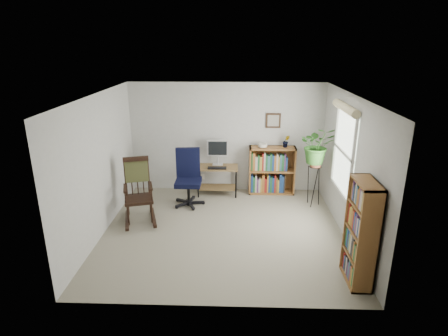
{
  "coord_description": "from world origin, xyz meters",
  "views": [
    {
      "loc": [
        0.22,
        -5.95,
        3.21
      ],
      "look_at": [
        0.0,
        0.4,
        1.05
      ],
      "focal_mm": 30.0,
      "sensor_mm": 36.0,
      "label": 1
    }
  ],
  "objects_px": {
    "desk": "(217,180)",
    "low_bookshelf": "(272,170)",
    "rocking_chair": "(138,191)",
    "tall_bookshelf": "(361,233)",
    "office_chair": "(188,178)"
  },
  "relations": [
    {
      "from": "desk",
      "to": "low_bookshelf",
      "type": "relative_size",
      "value": 0.84
    },
    {
      "from": "desk",
      "to": "rocking_chair",
      "type": "distance_m",
      "value": 1.96
    },
    {
      "from": "office_chair",
      "to": "tall_bookshelf",
      "type": "xyz_separation_m",
      "value": [
        2.67,
        -2.48,
        0.16
      ]
    },
    {
      "from": "desk",
      "to": "office_chair",
      "type": "relative_size",
      "value": 0.75
    },
    {
      "from": "tall_bookshelf",
      "to": "rocking_chair",
      "type": "bearing_deg",
      "value": 153.79
    },
    {
      "from": "low_bookshelf",
      "to": "tall_bookshelf",
      "type": "xyz_separation_m",
      "value": [
        0.92,
        -3.2,
        0.22
      ]
    },
    {
      "from": "tall_bookshelf",
      "to": "desk",
      "type": "bearing_deg",
      "value": 124.42
    },
    {
      "from": "office_chair",
      "to": "low_bookshelf",
      "type": "xyz_separation_m",
      "value": [
        1.75,
        0.72,
        -0.06
      ]
    },
    {
      "from": "desk",
      "to": "tall_bookshelf",
      "type": "relative_size",
      "value": 0.59
    },
    {
      "from": "tall_bookshelf",
      "to": "office_chair",
      "type": "bearing_deg",
      "value": 137.13
    },
    {
      "from": "rocking_chair",
      "to": "low_bookshelf",
      "type": "relative_size",
      "value": 1.16
    },
    {
      "from": "office_chair",
      "to": "rocking_chair",
      "type": "relative_size",
      "value": 0.96
    },
    {
      "from": "rocking_chair",
      "to": "tall_bookshelf",
      "type": "height_order",
      "value": "tall_bookshelf"
    },
    {
      "from": "desk",
      "to": "office_chair",
      "type": "height_order",
      "value": "office_chair"
    },
    {
      "from": "office_chair",
      "to": "low_bookshelf",
      "type": "distance_m",
      "value": 1.89
    }
  ]
}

